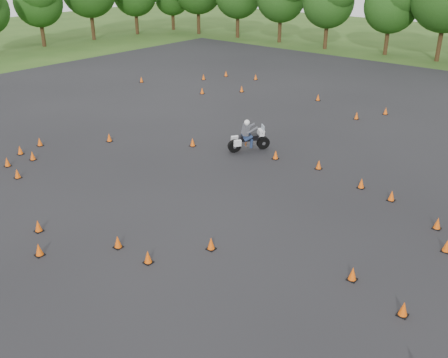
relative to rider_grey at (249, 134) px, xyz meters
name	(u,v)px	position (x,y,z in m)	size (l,w,h in m)	color
ground	(154,244)	(3.04, -9.72, -0.91)	(140.00, 140.00, 0.00)	#2D5119
asphalt_pad	(252,189)	(3.04, -3.72, -0.90)	(62.00, 62.00, 0.00)	black
traffic_cones	(244,188)	(2.97, -4.23, -0.68)	(36.22, 33.59, 0.45)	#F5580A
rider_grey	(249,134)	(0.00, 0.00, 0.00)	(2.34, 0.72, 1.81)	#474950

